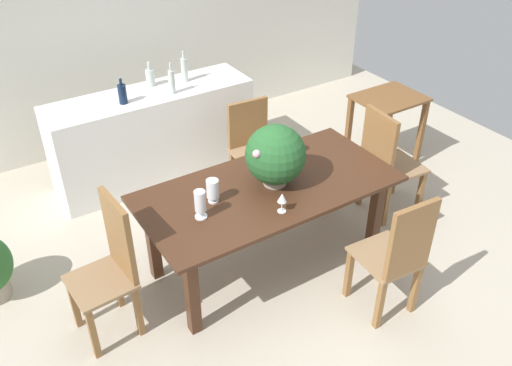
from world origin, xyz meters
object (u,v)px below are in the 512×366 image
(chair_near_right, at_px, (397,254))
(crystal_vase_right, at_px, (213,189))
(wine_bottle_amber, at_px, (150,77))
(wine_bottle_tall, at_px, (184,69))
(flower_centerpiece, at_px, (275,155))
(kitchen_counter, at_px, (154,136))
(chair_far_right, at_px, (253,144))
(dining_table, at_px, (268,198))
(wine_bottle_clear, at_px, (122,94))
(chair_head_end, at_px, (111,263))
(crystal_vase_left, at_px, (291,144))
(crystal_vase_center_near, at_px, (200,203))
(wine_bottle_dark, at_px, (172,82))
(chair_foot_end, at_px, (386,160))
(side_table, at_px, (387,114))
(wine_glass, at_px, (282,199))

(chair_near_right, relative_size, crystal_vase_right, 5.65)
(wine_bottle_amber, relative_size, wine_bottle_tall, 0.79)
(flower_centerpiece, bearing_deg, kitchen_counter, 99.47)
(chair_near_right, height_order, wine_bottle_tall, wine_bottle_tall)
(chair_near_right, xyz_separation_m, chair_far_right, (0.01, 1.90, -0.04))
(dining_table, relative_size, wine_bottle_tall, 6.54)
(chair_far_right, xyz_separation_m, wine_bottle_tall, (-0.26, 0.84, 0.52))
(chair_far_right, height_order, wine_bottle_clear, wine_bottle_clear)
(kitchen_counter, bearing_deg, dining_table, -82.56)
(wine_bottle_amber, bearing_deg, chair_head_end, -121.36)
(chair_far_right, bearing_deg, kitchen_counter, 135.41)
(crystal_vase_left, relative_size, wine_bottle_clear, 0.70)
(crystal_vase_left, xyz_separation_m, wine_bottle_tall, (-0.23, 1.49, 0.19))
(dining_table, height_order, crystal_vase_center_near, crystal_vase_center_near)
(crystal_vase_left, xyz_separation_m, wine_bottle_dark, (-0.46, 1.29, 0.19))
(chair_far_right, xyz_separation_m, chair_foot_end, (0.80, -0.93, 0.05))
(flower_centerpiece, relative_size, crystal_vase_center_near, 2.21)
(side_table, bearing_deg, chair_foot_end, -134.70)
(wine_bottle_clear, height_order, side_table, wine_bottle_clear)
(chair_far_right, relative_size, side_table, 1.21)
(flower_centerpiece, height_order, wine_bottle_dark, flower_centerpiece)
(crystal_vase_right, bearing_deg, wine_bottle_amber, 80.20)
(wine_bottle_dark, bearing_deg, crystal_vase_right, -105.14)
(wine_bottle_dark, bearing_deg, dining_table, -88.71)
(side_table, bearing_deg, crystal_vase_left, -166.59)
(wine_bottle_amber, bearing_deg, wine_bottle_clear, -147.89)
(kitchen_counter, bearing_deg, crystal_vase_left, -65.52)
(chair_far_right, distance_m, crystal_vase_left, 0.73)
(crystal_vase_left, bearing_deg, wine_bottle_tall, 98.81)
(wine_glass, xyz_separation_m, side_table, (1.98, 0.96, -0.28))
(crystal_vase_center_near, bearing_deg, crystal_vase_right, 36.54)
(side_table, bearing_deg, chair_near_right, -132.06)
(wine_bottle_clear, bearing_deg, dining_table, -72.76)
(chair_far_right, height_order, kitchen_counter, chair_far_right)
(chair_far_right, xyz_separation_m, wine_bottle_dark, (-0.49, 0.64, 0.52))
(chair_foot_end, distance_m, kitchen_counter, 2.26)
(wine_glass, relative_size, wine_bottle_amber, 0.64)
(chair_far_right, distance_m, kitchen_counter, 1.03)
(crystal_vase_left, height_order, kitchen_counter, kitchen_counter)
(dining_table, relative_size, side_table, 2.59)
(flower_centerpiece, relative_size, wine_bottle_tall, 1.59)
(crystal_vase_right, relative_size, kitchen_counter, 0.09)
(kitchen_counter, relative_size, wine_bottle_tall, 6.52)
(chair_near_right, distance_m, chair_head_end, 1.96)
(chair_near_right, distance_m, crystal_vase_right, 1.38)
(chair_foot_end, xyz_separation_m, kitchen_counter, (-1.48, 1.71, -0.11))
(flower_centerpiece, height_order, wine_bottle_clear, flower_centerpiece)
(chair_head_end, height_order, crystal_vase_left, chair_head_end)
(chair_foot_end, bearing_deg, kitchen_counter, 45.85)
(flower_centerpiece, bearing_deg, wine_bottle_amber, 96.12)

